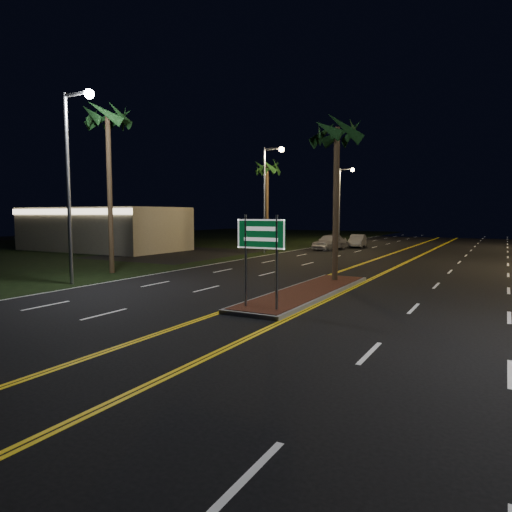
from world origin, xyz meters
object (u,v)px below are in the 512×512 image
Objects in this scene: commercial_building at (104,229)px; median_island at (307,292)px; palm_median at (337,132)px; car_near at (330,240)px; highway_sign at (261,243)px; streetlight_left_far at (342,196)px; palm_left_far at (267,168)px; car_far at (357,240)px; streetlight_left_mid at (268,187)px; palm_left_near at (108,119)px; streetlight_left_near at (73,165)px.

median_island is at bearing -26.55° from commercial_building.
median_island is at bearing -90.00° from palm_median.
highway_sign is at bearing -65.86° from car_near.
streetlight_left_far reaches higher than palm_left_far.
car_near is 1.16× the size of car_far.
streetlight_left_mid is 1.08× the size of palm_median.
palm_median is 0.85× the size of palm_left_near.
streetlight_left_mid is at bearing 116.59° from highway_sign.
commercial_building is at bearing 138.39° from palm_left_near.
palm_left_near is at bearing 115.26° from streetlight_left_near.
streetlight_left_far is at bearing 57.35° from commercial_building.
streetlight_left_mid is at bearing -90.00° from streetlight_left_far.
median_island is 4.80m from highway_sign.
highway_sign is 11.17m from streetlight_left_near.
palm_median is at bearing 31.49° from streetlight_left_near.
streetlight_left_far is at bearing 104.44° from highway_sign.
streetlight_left_mid is 1.70× the size of car_near.
streetlight_left_far reaches higher than highway_sign.
car_far is at bearing 102.15° from median_island.
streetlight_left_far is (-10.61, 41.20, 3.25)m from highway_sign.
palm_left_far is at bearing 116.92° from highway_sign.
streetlight_left_near and streetlight_left_far have the same top height.
car_near is (3.21, 26.55, -4.77)m from streetlight_left_near.
palm_median is (10.61, -13.50, 1.62)m from streetlight_left_mid.
streetlight_left_mid is 1.98× the size of car_far.
streetlight_left_mid is at bearing 83.27° from palm_left_near.
streetlight_left_near is 27.16m from car_near.
commercial_building is 19.25m from palm_left_near.
commercial_building is 1.53× the size of palm_left_near.
streetlight_left_near reaches higher than car_far.
streetlight_left_near is (-10.61, 1.20, 3.25)m from highway_sign.
streetlight_left_near is 12.55m from palm_median.
highway_sign is at bearing -87.31° from car_far.
palm_left_far is at bearing 126.18° from palm_median.
commercial_building is 1.81× the size of palm_median.
highway_sign reaches higher than median_island.
highway_sign is at bearing -90.00° from palm_median.
commercial_building is at bearing -165.39° from streetlight_left_mid.
commercial_building is 21.42m from car_near.
palm_left_far is at bearing 121.36° from median_island.
streetlight_left_near reaches higher than commercial_building.
palm_left_far is 12.06m from car_far.
median_island is at bearing -58.64° from palm_left_far.
streetlight_left_far is (-10.61, 37.00, 5.57)m from median_island.
palm_left_far is at bearing -145.52° from car_near.
median_island is at bearing -58.02° from streetlight_left_mid.
streetlight_left_mid is at bearing 128.17° from palm_median.
median_island is 3.20× the size of highway_sign.
car_far is (4.55, 11.16, -4.90)m from streetlight_left_mid.
palm_left_far is 1.93× the size of car_far.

